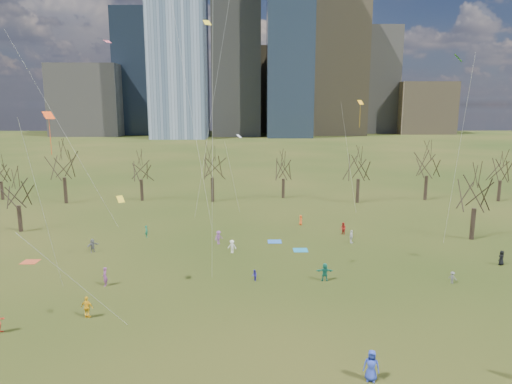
{
  "coord_description": "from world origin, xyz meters",
  "views": [
    {
      "loc": [
        -0.42,
        -34.57,
        15.95
      ],
      "look_at": [
        0.0,
        12.0,
        7.0
      ],
      "focal_mm": 32.0,
      "sensor_mm": 36.0,
      "label": 1
    }
  ],
  "objects_px": {
    "blanket_crimson": "(30,262)",
    "person_4": "(87,307)",
    "person_0": "(371,366)",
    "blanket_navy": "(275,241)",
    "blanket_teal": "(300,250)"
  },
  "relations": [
    {
      "from": "blanket_navy",
      "to": "person_0",
      "type": "bearing_deg",
      "value": -81.17
    },
    {
      "from": "person_0",
      "to": "person_4",
      "type": "height_order",
      "value": "person_0"
    },
    {
      "from": "blanket_crimson",
      "to": "person_0",
      "type": "relative_size",
      "value": 0.84
    },
    {
      "from": "blanket_crimson",
      "to": "person_0",
      "type": "bearing_deg",
      "value": -34.84
    },
    {
      "from": "blanket_navy",
      "to": "person_0",
      "type": "height_order",
      "value": "person_0"
    },
    {
      "from": "person_0",
      "to": "person_4",
      "type": "xyz_separation_m",
      "value": [
        -19.48,
        8.19,
        -0.1
      ]
    },
    {
      "from": "person_0",
      "to": "blanket_teal",
      "type": "bearing_deg",
      "value": 109.11
    },
    {
      "from": "person_0",
      "to": "person_4",
      "type": "bearing_deg",
      "value": 172.61
    },
    {
      "from": "blanket_crimson",
      "to": "person_4",
      "type": "relative_size",
      "value": 0.94
    },
    {
      "from": "blanket_navy",
      "to": "person_4",
      "type": "relative_size",
      "value": 0.94
    },
    {
      "from": "blanket_navy",
      "to": "blanket_crimson",
      "type": "relative_size",
      "value": 1.0
    },
    {
      "from": "blanket_teal",
      "to": "person_4",
      "type": "bearing_deg",
      "value": -137.88
    },
    {
      "from": "blanket_crimson",
      "to": "person_0",
      "type": "xyz_separation_m",
      "value": [
        29.86,
        -20.78,
        0.94
      ]
    },
    {
      "from": "blanket_teal",
      "to": "blanket_navy",
      "type": "xyz_separation_m",
      "value": [
        -2.73,
        3.26,
        0.0
      ]
    },
    {
      "from": "blanket_crimson",
      "to": "person_4",
      "type": "height_order",
      "value": "person_4"
    }
  ]
}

